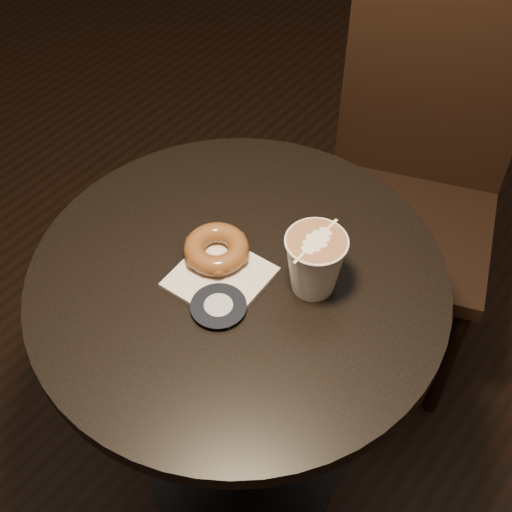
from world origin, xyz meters
name	(u,v)px	position (x,y,z in m)	size (l,w,h in m)	color
cafe_table	(240,344)	(0.00, 0.00, 0.55)	(0.70, 0.70, 0.75)	black
chair	(416,168)	(0.02, 0.61, 0.56)	(0.52, 0.52, 1.01)	black
pastry_bag	(220,277)	(-0.02, -0.02, 0.75)	(0.14, 0.14, 0.01)	white
doughnut	(216,249)	(-0.05, 0.01, 0.78)	(0.11, 0.11, 0.04)	brown
latte_cup	(315,264)	(0.11, 0.06, 0.81)	(0.10, 0.10, 0.11)	silver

